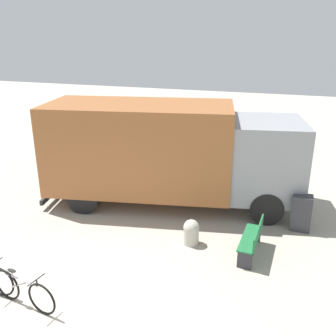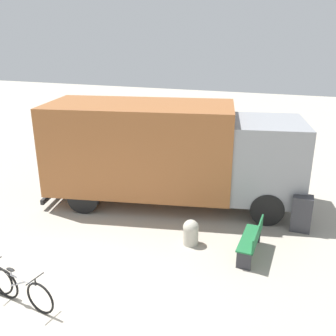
# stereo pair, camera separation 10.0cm
# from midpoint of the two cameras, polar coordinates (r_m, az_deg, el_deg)

# --- Properties ---
(ground_plane) EXTENTS (60.00, 60.00, 0.00)m
(ground_plane) POSITION_cam_midpoint_polar(r_m,az_deg,el_deg) (8.53, -16.58, -18.43)
(ground_plane) COLOR #A8A091
(delivery_truck) EXTENTS (8.16, 3.98, 3.18)m
(delivery_truck) POSITION_cam_midpoint_polar(r_m,az_deg,el_deg) (11.62, 0.36, 2.76)
(delivery_truck) COLOR #99592D
(delivery_truck) RESTS_ON ground
(park_bench) EXTENTS (0.47, 1.44, 0.81)m
(park_bench) POSITION_cam_midpoint_polar(r_m,az_deg,el_deg) (9.52, 13.03, -10.52)
(park_bench) COLOR #1E6638
(park_bench) RESTS_ON ground
(bicycle_middle) EXTENTS (1.63, 0.44, 0.78)m
(bicycle_middle) POSITION_cam_midpoint_polar(r_m,az_deg,el_deg) (8.32, -20.98, -16.93)
(bicycle_middle) COLOR black
(bicycle_middle) RESTS_ON ground
(bollard_near_bench) EXTENTS (0.41, 0.41, 0.68)m
(bollard_near_bench) POSITION_cam_midpoint_polar(r_m,az_deg,el_deg) (9.80, 3.79, -9.66)
(bollard_near_bench) COLOR #B2AD9E
(bollard_near_bench) RESTS_ON ground
(utility_box) EXTENTS (0.53, 0.40, 1.02)m
(utility_box) POSITION_cam_midpoint_polar(r_m,az_deg,el_deg) (10.99, 19.90, -6.52)
(utility_box) COLOR #38383D
(utility_box) RESTS_ON ground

